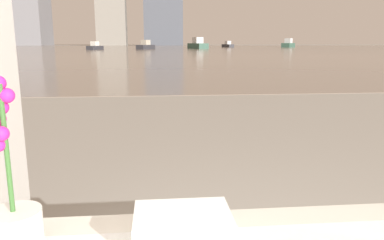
% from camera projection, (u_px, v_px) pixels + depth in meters
% --- Properties ---
extents(potted_orchid, '(0.14, 0.14, 0.42)m').
position_uv_depth(potted_orchid, '(13.00, 210.00, 0.93)').
color(potted_orchid, silver).
rests_on(potted_orchid, bathtub).
extents(towel_stack, '(0.24, 0.17, 0.08)m').
position_uv_depth(towel_stack, '(183.00, 227.00, 0.95)').
color(towel_stack, white).
rests_on(towel_stack, bathtub).
extents(harbor_water, '(180.00, 110.00, 0.01)m').
position_uv_depth(harbor_water, '(157.00, 48.00, 60.67)').
color(harbor_water, gray).
rests_on(harbor_water, ground_plane).
extents(harbor_boat_1, '(2.00, 3.43, 1.22)m').
position_uv_depth(harbor_boat_1, '(228.00, 45.00, 73.77)').
color(harbor_boat_1, '#2D2D33').
rests_on(harbor_boat_1, harbor_water).
extents(harbor_boat_2, '(2.68, 3.62, 1.30)m').
position_uv_depth(harbor_boat_2, '(146.00, 46.00, 52.97)').
color(harbor_boat_2, '#2D2D33').
rests_on(harbor_boat_2, harbor_water).
extents(harbor_boat_3, '(2.88, 4.88, 1.73)m').
position_uv_depth(harbor_boat_3, '(198.00, 45.00, 57.72)').
color(harbor_boat_3, '#335647').
rests_on(harbor_boat_3, harbor_water).
extents(harbor_boat_4, '(3.88, 4.70, 1.73)m').
position_uv_depth(harbor_boat_4, '(288.00, 44.00, 72.97)').
color(harbor_boat_4, '#335647').
rests_on(harbor_boat_4, harbor_water).
extents(harbor_boat_5, '(1.97, 3.07, 1.09)m').
position_uv_depth(harbor_boat_5, '(95.00, 47.00, 49.93)').
color(harbor_boat_5, '#2D2D33').
rests_on(harbor_boat_5, harbor_water).
extents(skyline_tower_0, '(11.34, 13.93, 24.86)m').
position_uv_depth(skyline_tower_0, '(25.00, 2.00, 109.10)').
color(skyline_tower_0, slate).
rests_on(skyline_tower_0, ground_plane).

